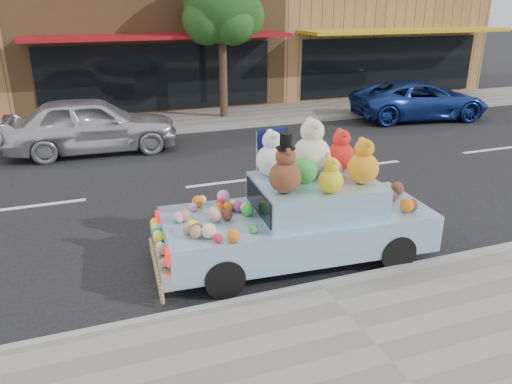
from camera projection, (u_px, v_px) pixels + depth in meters
name	position (u px, v px, depth m)	size (l,w,h in m)	color
ground	(223.00, 183.00, 11.80)	(120.00, 120.00, 0.00)	black
near_sidewalk	(376.00, 349.00, 6.08)	(60.00, 3.00, 0.12)	gray
far_sidewalk	(170.00, 122.00, 17.47)	(60.00, 3.00, 0.12)	gray
near_kerb	(320.00, 287.00, 7.40)	(60.00, 0.12, 0.13)	gray
far_kerb	(179.00, 132.00, 16.15)	(60.00, 0.12, 0.13)	gray
storefront_mid	(139.00, 11.00, 20.98)	(10.00, 9.80, 7.30)	olive
storefront_right	(348.00, 9.00, 24.21)	(10.00, 9.80, 7.30)	#9B6B41
street_tree	(222.00, 11.00, 16.87)	(3.00, 2.70, 5.22)	#38281C
car_silver	(92.00, 125.00, 13.96)	(1.87, 4.65, 1.58)	silver
car_blue	(420.00, 100.00, 18.02)	(2.24, 4.86, 1.35)	navy
art_car	(300.00, 213.00, 8.08)	(4.59, 2.05, 2.27)	black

